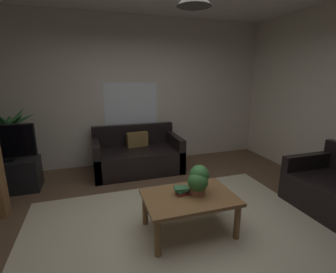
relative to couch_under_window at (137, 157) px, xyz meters
name	(u,v)px	position (x,y,z in m)	size (l,w,h in m)	color
floor	(176,228)	(0.09, -1.92, -0.28)	(5.42, 4.85, 0.02)	brown
rug	(182,237)	(0.09, -2.12, -0.27)	(3.52, 2.67, 0.01)	beige
wall_back	(135,92)	(0.09, 0.54, 1.16)	(5.54, 0.06, 2.86)	beige
window_pane	(131,107)	(0.00, 0.51, 0.88)	(1.05, 0.01, 0.95)	white
couch_under_window	(137,157)	(0.00, 0.00, 0.00)	(1.59, 0.90, 0.82)	black
coffee_table	(189,201)	(0.22, -2.02, 0.11)	(1.02, 0.70, 0.45)	olive
book_on_table_0	(182,193)	(0.15, -1.96, 0.19)	(0.12, 0.11, 0.03)	#B22D2D
book_on_table_1	(183,191)	(0.15, -1.97, 0.22)	(0.14, 0.09, 0.03)	#387247
book_on_table_2	(181,188)	(0.14, -1.96, 0.25)	(0.16, 0.12, 0.03)	#387247
remote_on_table_0	(197,188)	(0.36, -1.90, 0.19)	(0.05, 0.16, 0.02)	black
potted_plant_on_table	(198,180)	(0.33, -2.01, 0.35)	(0.26, 0.26, 0.34)	#B77051
tv_stand	(8,176)	(-2.07, -0.24, -0.02)	(0.90, 0.44, 0.50)	black
tv	(2,143)	(-2.07, -0.26, 0.52)	(0.91, 0.16, 0.56)	black
potted_palm_corner	(13,146)	(-2.07, 0.21, 0.33)	(0.85, 0.79, 1.27)	brown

